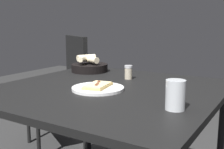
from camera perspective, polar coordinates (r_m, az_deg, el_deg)
The scene contains 6 objects.
dining_table at distance 1.44m, azimuth -0.88°, elevation -4.80°, with size 1.07×1.09×0.73m.
pizza_plate at distance 1.38m, azimuth -2.89°, elevation -2.71°, with size 0.26×0.26×0.04m.
bread_basket at distance 1.89m, azimuth -4.69°, elevation 1.67°, with size 0.24×0.24×0.11m.
beer_glass at distance 1.08m, azimuth 12.76°, elevation -4.37°, with size 0.08×0.08×0.11m.
pepper_shaker at distance 1.64m, azimuth 3.36°, elevation 0.32°, with size 0.05×0.05×0.08m.
chair_near at distance 2.40m, azimuth -9.72°, elevation -2.01°, with size 0.60×0.60×0.94m.
Camera 1 is at (1.17, 0.75, 1.05)m, focal length 44.92 mm.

